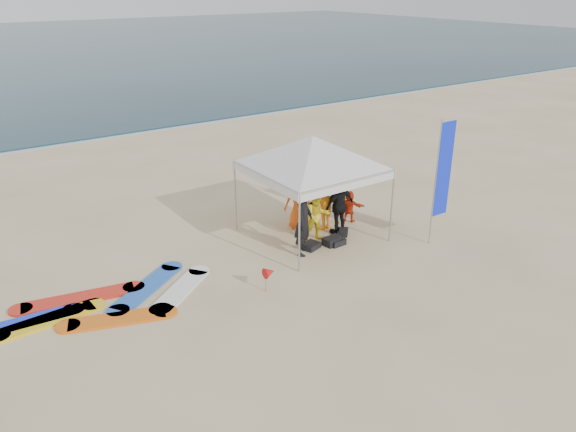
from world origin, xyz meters
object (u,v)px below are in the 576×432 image
Objects in this scene: person_orange_b at (299,199)px; surfboard_spread at (101,305)px; person_orange_a at (325,205)px; marker_pennant at (270,272)px; person_black_b at (339,205)px; canopy_tent at (313,136)px; feather_flag at (443,171)px; person_black_a at (304,221)px; person_yellow at (317,216)px; person_seated at (349,206)px.

surfboard_spread is (-6.51, -1.09, -0.87)m from person_orange_b.
person_orange_a reaches higher than marker_pennant.
canopy_tent is (-0.77, 0.35, 2.14)m from person_black_b.
feather_flag is (1.97, -2.06, 1.25)m from person_black_b.
person_yellow is at bearing -9.58° from person_black_a.
person_black_a is 2.41m from canopy_tent.
person_black_b is at bearing 24.94° from marker_pennant.
feather_flag is (2.83, -2.01, 1.38)m from person_yellow.
person_yellow reaches higher than person_orange_a.
person_orange_b reaches higher than person_black_b.
canopy_tent reaches higher than person_seated.
person_orange_a is at bearing 58.53° from person_seated.
person_orange_b is at bearing 43.84° from marker_pennant.
person_black_a is 0.96m from person_yellow.
marker_pennant is (-3.55, -1.65, -0.40)m from person_black_b.
person_orange_a is at bearing -5.72° from person_black_a.
feather_flag is (3.65, -1.56, 1.18)m from person_black_a.
feather_flag reaches higher than person_orange_b.
person_black_a is 0.53× the size of feather_flag.
canopy_tent is at bearing 4.16° from person_black_a.
surfboard_spread is at bearing 61.07° from person_seated.
person_black_a is at bearing 156.88° from feather_flag.
person_black_b is (0.86, 0.04, 0.12)m from person_yellow.
canopy_tent is (-0.05, -0.72, 2.13)m from person_orange_b.
canopy_tent reaches higher than person_yellow.
person_orange_a is 2.43× the size of marker_pennant.
person_black_a is 1.07× the size of person_orange_b.
person_black_a is 1.25× the size of person_orange_a.
person_black_b reaches higher than person_yellow.
person_yellow is at bearing 144.57° from feather_flag.
person_orange_b is at bearing 37.12° from person_seated.
marker_pennant is at bearing 51.92° from person_orange_b.
person_seated is at bearing -16.91° from person_black_a.
person_seated is at bearing 35.25° from person_yellow.
person_seated is 8.09m from surfboard_spread.
person_yellow is at bearing 90.86° from person_orange_b.
person_black_b reaches higher than person_orange_a.
person_black_a is at bearing 78.91° from person_seated.
feather_flag is at bearing -61.55° from person_black_a.
person_black_b is 0.33× the size of surfboard_spread.
person_seated is 0.28× the size of feather_flag.
canopy_tent is (-1.60, -0.15, 2.53)m from person_seated.
person_yellow is 0.86× the size of person_black_b.
feather_flag is (2.14, -2.53, 1.38)m from person_orange_a.
surfboard_spread is at bearing 4.01° from person_orange_a.
person_orange_a is at bearing 54.53° from person_yellow.
person_seated is 3.00m from canopy_tent.
canopy_tent is at bearing 62.78° from person_seated.
person_seated is 3.24m from feather_flag.
canopy_tent is at bearing 138.77° from feather_flag.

